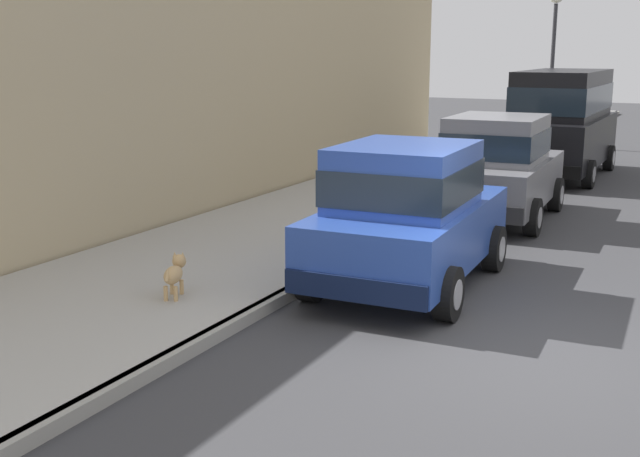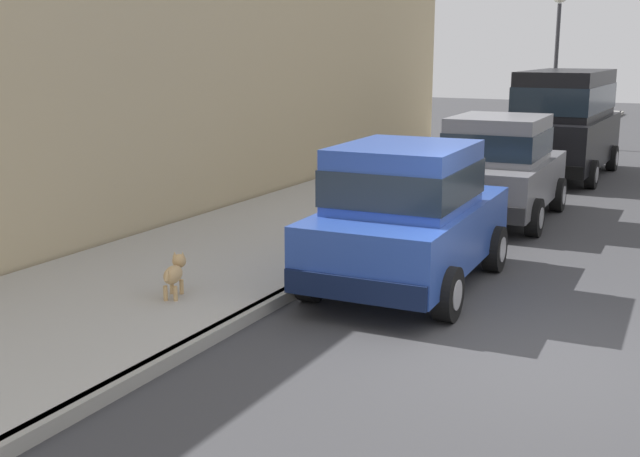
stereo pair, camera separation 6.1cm
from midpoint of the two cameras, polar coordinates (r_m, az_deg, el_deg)
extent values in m
plane|color=#38383A|center=(8.48, 15.40, -8.77)|extent=(80.00, 80.00, 0.00)
cube|color=gray|center=(9.54, -3.77, -5.41)|extent=(0.16, 64.00, 0.14)
cube|color=#A8A59E|center=(10.54, -12.23, -3.90)|extent=(3.60, 64.00, 0.14)
cube|color=#28479E|center=(10.40, 6.25, -0.32)|extent=(1.86, 3.76, 0.76)
cube|color=#28479E|center=(10.02, 5.90, 3.73)|extent=(1.58, 1.96, 0.80)
cube|color=#19232D|center=(10.03, 5.89, 3.39)|extent=(1.62, 2.00, 0.44)
cube|color=#0E1837|center=(12.13, 8.96, 0.33)|extent=(1.69, 0.26, 0.28)
cube|color=#0E1837|center=(8.83, 2.44, -4.26)|extent=(1.69, 0.26, 0.28)
cylinder|color=black|center=(11.82, 4.05, -0.57)|extent=(0.24, 0.65, 0.64)
cylinder|color=#9E9EA3|center=(11.82, 4.05, -0.57)|extent=(0.25, 0.36, 0.35)
cylinder|color=black|center=(11.34, 12.19, -1.40)|extent=(0.24, 0.65, 0.64)
cylinder|color=#9E9EA3|center=(11.34, 12.19, -1.40)|extent=(0.25, 0.36, 0.35)
cylinder|color=black|center=(9.78, -0.77, -3.40)|extent=(0.24, 0.65, 0.64)
cylinder|color=#9E9EA3|center=(9.78, -0.77, -3.40)|extent=(0.25, 0.36, 0.35)
cylinder|color=black|center=(9.20, 8.97, -4.62)|extent=(0.24, 0.65, 0.64)
cylinder|color=#9E9EA3|center=(9.20, 8.97, -4.62)|extent=(0.25, 0.36, 0.35)
cube|color=#EAEACC|center=(12.24, 6.66, 2.21)|extent=(0.28, 0.09, 0.14)
cube|color=#EAEACC|center=(11.96, 11.51, 1.78)|extent=(0.28, 0.09, 0.14)
cube|color=slate|center=(14.78, 12.50, 3.37)|extent=(1.84, 3.75, 0.76)
cube|color=slate|center=(14.43, 12.42, 6.28)|extent=(1.57, 1.95, 0.80)
cube|color=#19232D|center=(14.44, 12.41, 6.05)|extent=(1.61, 1.99, 0.44)
cube|color=#252527|center=(16.55, 13.86, 3.46)|extent=(1.69, 0.25, 0.28)
cube|color=#252527|center=(13.10, 10.67, 1.19)|extent=(1.69, 0.25, 0.28)
cylinder|color=black|center=(16.14, 10.37, 2.88)|extent=(0.24, 0.65, 0.64)
cylinder|color=#9E9EA3|center=(16.14, 10.37, 2.88)|extent=(0.25, 0.36, 0.35)
cylinder|color=black|center=(15.80, 16.41, 2.35)|extent=(0.24, 0.65, 0.64)
cylinder|color=#9E9EA3|center=(15.80, 16.41, 2.35)|extent=(0.25, 0.36, 0.35)
cylinder|color=black|center=(13.97, 7.92, 1.43)|extent=(0.24, 0.65, 0.64)
cylinder|color=#9E9EA3|center=(13.97, 7.92, 1.43)|extent=(0.25, 0.36, 0.35)
cylinder|color=black|center=(13.57, 14.86, 0.79)|extent=(0.24, 0.65, 0.64)
cylinder|color=#9E9EA3|center=(13.57, 14.86, 0.79)|extent=(0.25, 0.36, 0.35)
cube|color=#EAEACC|center=(16.64, 12.14, 4.82)|extent=(0.28, 0.09, 0.14)
cube|color=#EAEACC|center=(16.44, 15.77, 4.53)|extent=(0.28, 0.09, 0.14)
cube|color=black|center=(20.12, 16.73, 6.08)|extent=(1.95, 4.82, 1.10)
cube|color=black|center=(20.03, 16.93, 9.20)|extent=(1.71, 3.82, 1.10)
cube|color=#19232D|center=(20.03, 16.91, 8.96)|extent=(1.75, 3.86, 0.61)
cube|color=black|center=(22.46, 17.84, 5.60)|extent=(1.86, 0.22, 0.28)
cube|color=black|center=(17.89, 15.16, 4.06)|extent=(1.86, 0.22, 0.28)
cylinder|color=black|center=(21.82, 14.95, 5.22)|extent=(0.23, 0.64, 0.64)
cylinder|color=#9E9EA3|center=(21.82, 14.95, 5.22)|extent=(0.24, 0.35, 0.35)
cylinder|color=black|center=(21.49, 19.90, 4.77)|extent=(0.23, 0.64, 0.64)
cylinder|color=#9E9EA3|center=(21.49, 19.90, 4.77)|extent=(0.24, 0.35, 0.35)
cylinder|color=black|center=(18.95, 12.92, 4.23)|extent=(0.23, 0.64, 0.64)
cylinder|color=#9E9EA3|center=(18.95, 12.92, 4.23)|extent=(0.24, 0.35, 0.35)
cylinder|color=black|center=(18.57, 18.59, 3.71)|extent=(0.23, 0.64, 0.64)
cylinder|color=#9E9EA3|center=(18.57, 18.59, 3.71)|extent=(0.24, 0.35, 0.35)
cube|color=#EAEACC|center=(22.54, 16.47, 7.19)|extent=(0.28, 0.08, 0.14)
cube|color=#EAEACC|center=(22.34, 19.45, 6.94)|extent=(0.28, 0.08, 0.14)
ellipsoid|color=tan|center=(9.62, -10.64, -3.28)|extent=(0.35, 0.48, 0.20)
cylinder|color=tan|center=(9.82, -10.72, -4.12)|extent=(0.05, 0.05, 0.18)
cylinder|color=tan|center=(9.78, -10.05, -4.14)|extent=(0.05, 0.05, 0.18)
cylinder|color=tan|center=(9.57, -11.16, -4.59)|extent=(0.05, 0.05, 0.18)
cylinder|color=tan|center=(9.53, -10.47, -4.62)|extent=(0.05, 0.05, 0.18)
sphere|color=tan|center=(9.87, -10.22, -2.32)|extent=(0.17, 0.17, 0.17)
ellipsoid|color=brown|center=(9.95, -10.08, -2.29)|extent=(0.11, 0.13, 0.06)
cone|color=tan|center=(9.85, -10.53, -1.84)|extent=(0.06, 0.06, 0.07)
cone|color=tan|center=(9.82, -9.97, -1.86)|extent=(0.06, 0.06, 0.07)
cylinder|color=tan|center=(9.36, -11.08, -3.37)|extent=(0.08, 0.12, 0.13)
cylinder|color=#2D2D33|center=(25.98, 16.17, 10.56)|extent=(0.12, 0.12, 4.20)
cube|color=tan|center=(16.12, -5.19, 10.05)|extent=(0.50, 20.00, 4.57)
camera|label=1|loc=(0.03, -90.18, -0.04)|focal=44.72mm
camera|label=2|loc=(0.03, 89.82, 0.04)|focal=44.72mm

